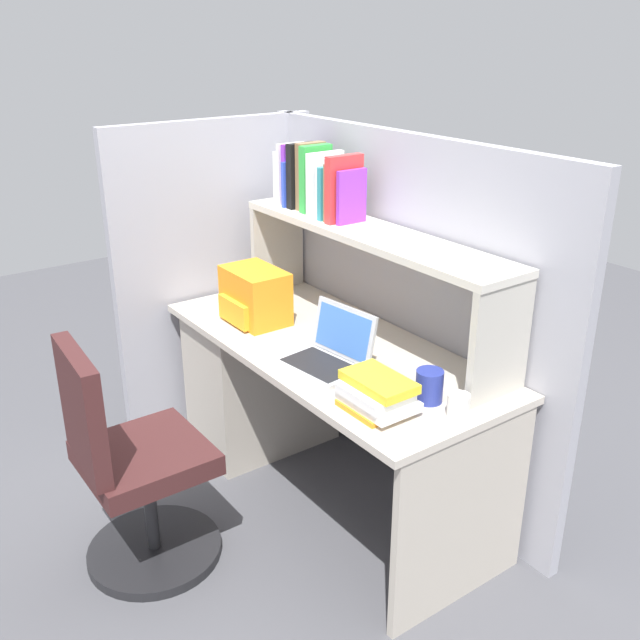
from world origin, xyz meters
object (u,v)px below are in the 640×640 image
Objects in this scene: snack_canister at (429,386)px; office_chair at (132,474)px; paper_cup at (458,406)px; computer_mouse at (237,295)px; laptop at (330,353)px; backpack at (254,296)px.

office_chair is at bearing -128.24° from snack_canister.
paper_cup is 0.69× the size of snack_canister.
computer_mouse is 1.29× the size of paper_cup.
computer_mouse is at bearing 175.16° from laptop.
backpack is 0.92m from office_chair.
backpack is 2.59× the size of snack_canister.
paper_cup is at bearing 0.87° from snack_canister.
backpack is at bearing -62.93° from office_chair.
computer_mouse is 1.07m from office_chair.
laptop reaches higher than office_chair.
office_chair is at bearing -66.77° from backpack.
laptop is 0.56m from backpack.
paper_cup is 0.09× the size of office_chair.
snack_canister reaches higher than paper_cup.
snack_canister is (1.27, 0.04, 0.04)m from computer_mouse.
laptop is 0.36× the size of office_chair.
snack_canister is (0.98, 0.11, -0.06)m from backpack.
laptop reaches higher than paper_cup.
paper_cup is (1.12, 0.11, -0.07)m from backpack.
backpack is 1.13m from paper_cup.
backpack is at bearing -174.28° from paper_cup.
backpack reaches higher than computer_mouse.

